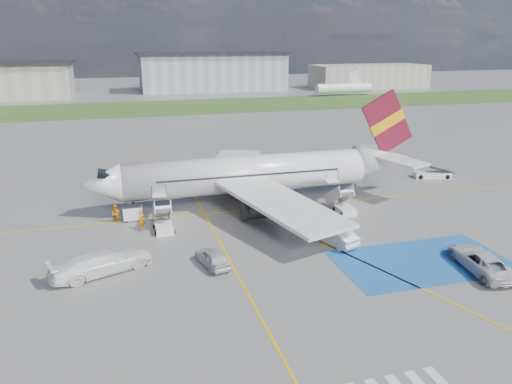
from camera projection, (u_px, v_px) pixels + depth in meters
ground at (289, 256)px, 41.56m from camera, size 400.00×400.00×0.00m
grass_strip at (167, 107)px, 128.83m from camera, size 400.00×30.00×0.01m
taxiway_line_main at (251, 210)px, 52.59m from camera, size 120.00×0.20×0.01m
taxiway_line_cross at (267, 329)px, 31.08m from camera, size 0.20×60.00×0.01m
taxiway_line_diag at (251, 210)px, 52.59m from camera, size 20.71×56.45×0.01m
staging_box at (422, 261)px, 40.49m from camera, size 14.00×8.00×0.01m
terminal_centre at (213, 72)px, 168.99m from camera, size 48.00×18.00×12.00m
terminal_east at (369, 76)px, 177.45m from camera, size 40.00×16.00×8.00m
airliner at (260, 173)px, 53.81m from camera, size 36.81×32.95×11.92m
airstairs_fwd at (163, 224)px, 46.91m from camera, size 1.90×5.20×3.60m
airstairs_aft at (343, 206)px, 51.71m from camera, size 1.90×5.20×3.60m
gpu_cart at (133, 214)px, 49.38m from camera, size 1.85×1.22×1.52m
belt_loader at (433, 175)px, 64.47m from camera, size 5.12×2.85×1.48m
car_silver_a at (213, 257)px, 39.55m from camera, size 2.60×4.46×1.43m
car_silver_b at (334, 235)px, 43.75m from camera, size 3.15×5.08×1.58m
van_white_a at (481, 258)px, 38.77m from camera, size 3.34×5.77×2.04m
van_white_b at (102, 259)px, 38.20m from camera, size 6.44×4.40×2.34m
crew_fwd at (142, 220)px, 47.02m from camera, size 0.79×0.67×1.84m
crew_nose at (116, 214)px, 48.74m from camera, size 1.10×1.10×1.81m
crew_aft at (303, 213)px, 49.19m from camera, size 0.78×1.04×1.64m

